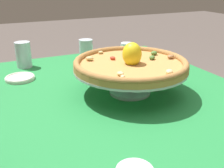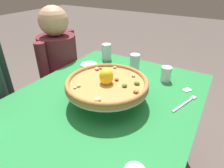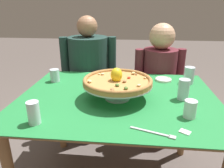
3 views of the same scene
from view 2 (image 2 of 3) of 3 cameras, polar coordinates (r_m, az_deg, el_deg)
The scene contains 10 objects.
dining_table at distance 1.14m, azimuth -2.69°, elevation -8.89°, with size 1.29×0.99×0.75m.
pizza_stand at distance 1.02m, azimuth -1.46°, elevation -1.54°, with size 0.43×0.43×0.10m.
pizza at distance 1.00m, azimuth -1.48°, elevation 0.51°, with size 0.43×0.43×0.10m.
water_glass_front_right at distance 1.30m, azimuth 15.58°, elevation 2.60°, with size 0.07×0.07×0.10m.
water_glass_side_right at distance 1.37m, azimuth 6.66°, elevation 5.77°, with size 0.07×0.07×0.13m.
water_glass_back_right at distance 1.58m, azimuth -1.58°, elevation 9.16°, with size 0.08×0.08×0.13m.
side_plate at distance 1.49m, azimuth -6.78°, elevation 5.68°, with size 0.13×0.13×0.02m.
dinner_fork at distance 1.13m, azimuth 20.91°, elevation -5.21°, with size 0.21×0.09×0.01m.
sugar_packet at distance 1.25m, azimuth 21.22°, elevation -1.65°, with size 0.05×0.04×0.01m, color white.
diner_right at distance 1.78m, azimuth -14.60°, elevation 1.68°, with size 0.46×0.36×1.16m.
Camera 2 is at (-0.74, -0.50, 1.36)m, focal length 31.00 mm.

